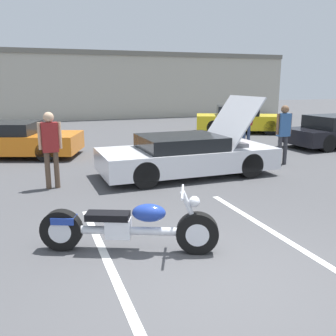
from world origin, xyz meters
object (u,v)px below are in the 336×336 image
object	(u,v)px
show_car_hood_open	(188,155)
parked_car_mid_row	(240,120)
motorcycle	(128,227)
spectator_near_motorcycle	(284,130)
spectator_by_show_car	(247,120)
spectator_midground	(50,143)
parked_car_left_row	(12,140)

from	to	relation	value
show_car_hood_open	parked_car_mid_row	bearing A→B (deg)	50.17
motorcycle	show_car_hood_open	size ratio (longest dim) A/B	0.53
motorcycle	spectator_near_motorcycle	size ratio (longest dim) A/B	1.39
parked_car_mid_row	show_car_hood_open	bearing A→B (deg)	-104.64
motorcycle	spectator_by_show_car	bearing A→B (deg)	71.70
motorcycle	parked_car_mid_row	bearing A→B (deg)	76.17
spectator_by_show_car	spectator_midground	size ratio (longest dim) A/B	0.98
show_car_hood_open	spectator_midground	size ratio (longest dim) A/B	2.60
parked_car_mid_row	parked_car_left_row	size ratio (longest dim) A/B	0.98
motorcycle	spectator_near_motorcycle	world-z (taller)	spectator_near_motorcycle
motorcycle	parked_car_mid_row	distance (m)	13.88
show_car_hood_open	parked_car_mid_row	world-z (taller)	show_car_hood_open
parked_car_left_row	spectator_near_motorcycle	distance (m)	8.71
motorcycle	spectator_midground	distance (m)	4.02
parked_car_mid_row	motorcycle	bearing A→B (deg)	-102.71
show_car_hood_open	motorcycle	bearing A→B (deg)	-124.16
spectator_by_show_car	spectator_midground	xyz separation A→B (m)	(-7.22, -3.29, 0.02)
show_car_hood_open	parked_car_left_row	bearing A→B (deg)	135.11
motorcycle	spectator_by_show_car	xyz separation A→B (m)	(6.38, 7.17, 0.66)
motorcycle	parked_car_left_row	size ratio (longest dim) A/B	0.52
motorcycle	parked_car_left_row	xyz separation A→B (m)	(-1.86, 8.33, 0.18)
parked_car_mid_row	spectator_near_motorcycle	size ratio (longest dim) A/B	2.60
spectator_by_show_car	spectator_midground	world-z (taller)	spectator_midground
motorcycle	parked_car_left_row	bearing A→B (deg)	125.99
motorcycle	show_car_hood_open	xyz separation A→B (m)	(2.62, 3.96, 0.17)
show_car_hood_open	parked_car_left_row	world-z (taller)	show_car_hood_open
motorcycle	spectator_by_show_car	world-z (taller)	spectator_by_show_car
spectator_midground	spectator_by_show_car	bearing A→B (deg)	24.50
spectator_by_show_car	show_car_hood_open	bearing A→B (deg)	-139.58
show_car_hood_open	parked_car_left_row	xyz separation A→B (m)	(-4.48, 4.36, 0.00)
parked_car_mid_row	spectator_by_show_car	distance (m)	4.39
spectator_near_motorcycle	spectator_midground	distance (m)	6.62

